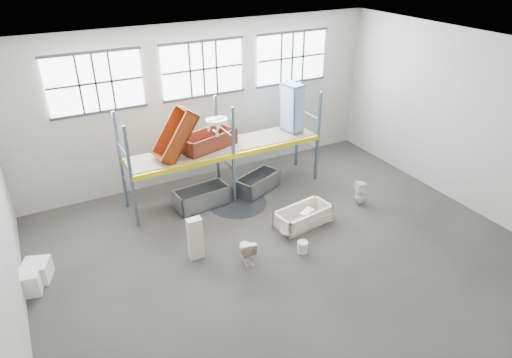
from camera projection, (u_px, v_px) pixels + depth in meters
floor at (283, 252)px, 11.63m from camera, size 12.00×10.00×0.10m
ceiling at (290, 53)px, 9.22m from camera, size 12.00×10.00×0.10m
wall_back at (204, 102)px, 14.35m from camera, size 12.00×0.10×5.00m
wall_front at (469, 300)px, 6.50m from camera, size 12.00×0.10×5.00m
wall_right at (466, 120)px, 12.94m from camera, size 0.10×10.00×5.00m
window_left at (95, 83)px, 12.42m from camera, size 2.60×0.04×1.60m
window_mid at (203, 69)px, 13.75m from camera, size 2.60×0.04×1.60m
window_right at (292, 57)px, 15.08m from camera, size 2.60×0.04×1.60m
rack_upright_la at (131, 179)px, 11.90m from camera, size 0.08×0.08×3.00m
rack_upright_lb at (121, 161)px, 12.84m from camera, size 0.08×0.08×3.00m
rack_upright_ma at (233, 156)px, 13.15m from camera, size 0.08×0.08×3.00m
rack_upright_mb at (217, 142)px, 14.08m from camera, size 0.08×0.08×3.00m
rack_upright_ra at (318, 137)px, 14.40m from camera, size 0.08×0.08×3.00m
rack_upright_rb at (298, 125)px, 15.33m from camera, size 0.08×0.08×3.00m
rack_beam_front at (233, 156)px, 13.15m from camera, size 6.00×0.10×0.14m
rack_beam_back at (217, 142)px, 14.08m from camera, size 6.00×0.10×0.14m
shelf_deck at (225, 146)px, 13.58m from camera, size 5.90×1.10×0.03m
wet_patch at (237, 203)px, 13.70m from camera, size 1.80×1.80×0.00m
bathtub_beige at (303, 216)px, 12.61m from camera, size 1.72×0.99×0.48m
cistern_spare at (307, 218)px, 12.48m from camera, size 0.50×0.37×0.43m
sink_in_tub at (288, 232)px, 12.06m from camera, size 0.47×0.47×0.15m
toilet_beige at (246, 250)px, 11.11m from camera, size 0.48×0.70×0.66m
cistern_tall at (195, 238)px, 11.13m from camera, size 0.37×0.25×1.13m
toilet_white at (361, 193)px, 13.50m from camera, size 0.41×0.40×0.76m
steel_tub_left at (202, 197)px, 13.43m from camera, size 1.66×0.89×0.59m
steel_tub_right at (258, 183)px, 14.27m from camera, size 1.65×1.21×0.55m
rust_tub_flat at (208, 140)px, 13.37m from camera, size 1.87×1.26×0.48m
rust_tub_tilted at (175, 135)px, 12.51m from camera, size 1.35×0.88×1.56m
sink_on_shelf at (217, 136)px, 12.98m from camera, size 0.66×0.53×0.56m
blue_tub_upright at (292, 108)px, 14.23m from camera, size 0.57×0.78×1.56m
bucket at (302, 247)px, 11.49m from camera, size 0.33×0.33×0.32m
carton_near at (26, 282)px, 10.14m from camera, size 0.73×0.66×0.55m
carton_far at (37, 271)px, 10.54m from camera, size 0.74×0.74×0.48m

